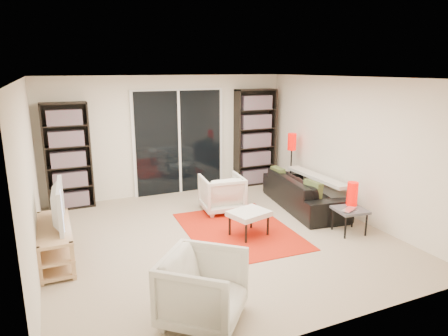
# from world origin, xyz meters

# --- Properties ---
(floor) EXTENTS (5.00, 5.00, 0.00)m
(floor) POSITION_xyz_m (0.00, 0.00, 0.00)
(floor) COLOR tan
(floor) RESTS_ON ground
(wall_back) EXTENTS (5.00, 0.02, 2.40)m
(wall_back) POSITION_xyz_m (0.00, 2.50, 1.20)
(wall_back) COLOR #EFE6CD
(wall_back) RESTS_ON ground
(wall_front) EXTENTS (5.00, 0.02, 2.40)m
(wall_front) POSITION_xyz_m (0.00, -2.50, 1.20)
(wall_front) COLOR #EFE6CD
(wall_front) RESTS_ON ground
(wall_left) EXTENTS (0.02, 5.00, 2.40)m
(wall_left) POSITION_xyz_m (-2.50, 0.00, 1.20)
(wall_left) COLOR #EFE6CD
(wall_left) RESTS_ON ground
(wall_right) EXTENTS (0.02, 5.00, 2.40)m
(wall_right) POSITION_xyz_m (2.50, 0.00, 1.20)
(wall_right) COLOR #EFE6CD
(wall_right) RESTS_ON ground
(ceiling) EXTENTS (5.00, 5.00, 0.02)m
(ceiling) POSITION_xyz_m (0.00, 0.00, 2.40)
(ceiling) COLOR white
(ceiling) RESTS_ON wall_back
(sliding_door) EXTENTS (1.92, 0.08, 2.16)m
(sliding_door) POSITION_xyz_m (0.20, 2.46, 1.05)
(sliding_door) COLOR white
(sliding_door) RESTS_ON ground
(bookshelf_left) EXTENTS (0.80, 0.30, 1.95)m
(bookshelf_left) POSITION_xyz_m (-1.95, 2.33, 0.98)
(bookshelf_left) COLOR black
(bookshelf_left) RESTS_ON ground
(bookshelf_right) EXTENTS (0.90, 0.30, 2.10)m
(bookshelf_right) POSITION_xyz_m (1.90, 2.33, 1.05)
(bookshelf_right) COLOR black
(bookshelf_right) RESTS_ON ground
(tv_stand) EXTENTS (0.43, 1.35, 0.50)m
(tv_stand) POSITION_xyz_m (-2.30, 0.15, 0.26)
(tv_stand) COLOR tan
(tv_stand) RESTS_ON floor
(tv) EXTENTS (0.18, 0.99, 0.57)m
(tv) POSITION_xyz_m (-2.28, 0.15, 0.78)
(tv) COLOR black
(tv) RESTS_ON tv_stand
(rug) EXTENTS (1.71, 2.25, 0.01)m
(rug) POSITION_xyz_m (0.40, 0.06, 0.01)
(rug) COLOR red
(rug) RESTS_ON floor
(sofa) EXTENTS (1.11, 2.18, 0.61)m
(sofa) POSITION_xyz_m (2.00, 0.58, 0.30)
(sofa) COLOR black
(sofa) RESTS_ON floor
(armchair_back) EXTENTS (0.79, 0.81, 0.67)m
(armchair_back) POSITION_xyz_m (0.53, 1.02, 0.34)
(armchair_back) COLOR silver
(armchair_back) RESTS_ON floor
(armchair_front) EXTENTS (1.11, 1.11, 0.73)m
(armchair_front) POSITION_xyz_m (-0.96, -1.89, 0.36)
(armchair_front) COLOR silver
(armchair_front) RESTS_ON floor
(ottoman) EXTENTS (0.68, 0.60, 0.40)m
(ottoman) POSITION_xyz_m (0.46, -0.17, 0.35)
(ottoman) COLOR silver
(ottoman) RESTS_ON floor
(side_table) EXTENTS (0.52, 0.52, 0.40)m
(side_table) POSITION_xyz_m (1.96, -0.71, 0.35)
(side_table) COLOR #4B4B51
(side_table) RESTS_ON floor
(laptop) EXTENTS (0.36, 0.31, 0.02)m
(laptop) POSITION_xyz_m (1.91, -0.80, 0.41)
(laptop) COLOR silver
(laptop) RESTS_ON side_table
(table_lamp) EXTENTS (0.17, 0.17, 0.38)m
(table_lamp) POSITION_xyz_m (2.10, -0.58, 0.59)
(table_lamp) COLOR #EB0500
(table_lamp) RESTS_ON side_table
(floor_lamp) EXTENTS (0.19, 0.19, 1.26)m
(floor_lamp) POSITION_xyz_m (2.26, 1.43, 0.94)
(floor_lamp) COLOR black
(floor_lamp) RESTS_ON floor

